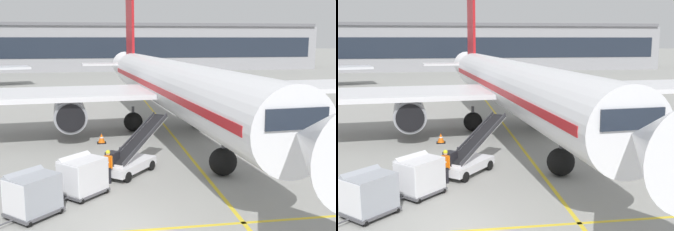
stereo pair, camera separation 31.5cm
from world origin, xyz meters
The scene contains 11 objects.
ground_plane centered at (0.00, 0.00, 0.00)m, with size 600.00×600.00×0.00m, color gray.
parked_airplane centered at (4.77, 17.13, 3.75)m, with size 35.44×44.93×15.16m.
belt_loader centered at (0.85, 7.04, 0.85)m, with size 4.30×4.99×2.88m.
baggage_cart_lead centered at (-1.67, 3.91, 1.00)m, with size 2.54×2.55×1.91m.
baggage_cart_second centered at (-3.63, 1.82, 1.00)m, with size 2.54×2.55×1.91m.
ground_crew_by_loader centered at (-0.41, 5.48, 1.00)m, with size 0.44×0.44×1.74m.
ground_crew_by_carts centered at (-1.86, 3.76, 1.00)m, with size 0.30×0.56×1.74m.
safety_cone_engine_keepout centered at (-0.63, 14.17, 0.35)m, with size 0.63×0.63×0.71m.
apron_guidance_line_lead_in centered at (4.78, 16.30, 0.00)m, with size 0.20×110.00×0.01m.
apron_guidance_line_stop_bar centered at (4.84, -0.29, 0.00)m, with size 12.00×0.20×0.01m.
terminal_building centered at (-14.16, 90.89, 5.38)m, with size 132.30×18.85×10.87m.
Camera 1 is at (-0.90, -15.67, 7.27)m, focal length 45.74 mm.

